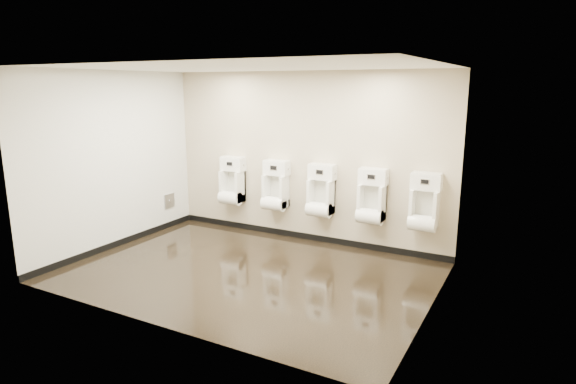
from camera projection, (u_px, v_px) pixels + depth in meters
name	position (u px, v px, depth m)	size (l,w,h in m)	color
ground	(248.00, 272.00, 6.75)	(5.00, 3.50, 0.00)	black
ceiling	(244.00, 67.00, 6.14)	(5.00, 3.50, 0.00)	silver
back_wall	(304.00, 158.00, 7.95)	(5.00, 0.02, 2.80)	#BAAD90
front_wall	(153.00, 202.00, 4.94)	(5.00, 0.02, 2.80)	#BAAD90
left_wall	(113.00, 161.00, 7.60)	(0.02, 3.50, 2.80)	#BAAD90
right_wall	(436.00, 194.00, 5.29)	(0.02, 3.50, 2.80)	#BAAD90
tile_overlay_left	(114.00, 161.00, 7.60)	(0.01, 3.50, 2.80)	white
skirting_back	(303.00, 236.00, 8.24)	(5.00, 0.02, 0.10)	black
skirting_left	(120.00, 242.00, 7.89)	(0.02, 3.50, 0.10)	black
access_panel	(169.00, 201.00, 8.82)	(0.04, 0.25, 0.25)	#9E9EA3
urinal_0	(232.00, 184.00, 8.57)	(0.45, 0.34, 0.83)	white
urinal_1	(275.00, 189.00, 8.16)	(0.45, 0.34, 0.83)	white
urinal_2	(321.00, 194.00, 7.77)	(0.45, 0.34, 0.83)	white
urinal_3	(372.00, 200.00, 7.37)	(0.45, 0.34, 0.83)	white
urinal_4	(424.00, 206.00, 7.00)	(0.45, 0.34, 0.83)	white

